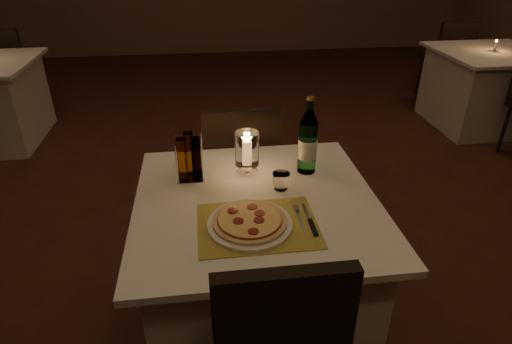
{
  "coord_description": "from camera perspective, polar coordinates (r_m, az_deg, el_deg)",
  "views": [
    {
      "loc": [
        -0.34,
        -2.15,
        1.7
      ],
      "look_at": [
        -0.14,
        -0.65,
        0.86
      ],
      "focal_mm": 30.0,
      "sensor_mm": 36.0,
      "label": 1
    }
  ],
  "objects": [
    {
      "name": "floor",
      "position": [
        2.76,
        1.2,
        -9.1
      ],
      "size": [
        8.0,
        10.0,
        0.02
      ],
      "primitive_type": "cube",
      "color": "#452116",
      "rests_on": "ground"
    },
    {
      "name": "main_table",
      "position": [
        1.99,
        0.08,
        -12.6
      ],
      "size": [
        1.0,
        1.0,
        0.74
      ],
      "color": "white",
      "rests_on": "ground"
    },
    {
      "name": "chair_far",
      "position": [
        2.48,
        -2.1,
        1.45
      ],
      "size": [
        0.42,
        0.42,
        0.9
      ],
      "color": "black",
      "rests_on": "ground"
    },
    {
      "name": "placemat",
      "position": [
        1.62,
        0.23,
        -7.12
      ],
      "size": [
        0.45,
        0.34,
        0.0
      ],
      "primitive_type": "cube",
      "color": "#A9963A",
      "rests_on": "main_table"
    },
    {
      "name": "plate",
      "position": [
        1.61,
        -0.84,
        -6.95
      ],
      "size": [
        0.32,
        0.32,
        0.01
      ],
      "primitive_type": "cylinder",
      "color": "white",
      "rests_on": "placemat"
    },
    {
      "name": "pizza",
      "position": [
        1.6,
        -0.85,
        -6.48
      ],
      "size": [
        0.28,
        0.28,
        0.02
      ],
      "color": "#D8B77F",
      "rests_on": "plate"
    },
    {
      "name": "fork",
      "position": [
        1.67,
        5.72,
        -5.86
      ],
      "size": [
        0.02,
        0.18,
        0.0
      ],
      "color": "silver",
      "rests_on": "placemat"
    },
    {
      "name": "knife",
      "position": [
        1.63,
        7.4,
        -6.88
      ],
      "size": [
        0.02,
        0.22,
        0.01
      ],
      "color": "black",
      "rests_on": "placemat"
    },
    {
      "name": "tumbler",
      "position": [
        1.83,
        3.36,
        -1.22
      ],
      "size": [
        0.08,
        0.08,
        0.08
      ],
      "primitive_type": null,
      "color": "white",
      "rests_on": "main_table"
    },
    {
      "name": "water_bottle",
      "position": [
        1.93,
        6.93,
        3.91
      ],
      "size": [
        0.09,
        0.09,
        0.36
      ],
      "color": "#61B46D",
      "rests_on": "main_table"
    },
    {
      "name": "hurricane_candle",
      "position": [
        1.9,
        -1.21,
        2.92
      ],
      "size": [
        0.11,
        0.11,
        0.21
      ],
      "color": "white",
      "rests_on": "main_table"
    },
    {
      "name": "cruet_caddy",
      "position": [
        1.9,
        -8.84,
        1.7
      ],
      "size": [
        0.12,
        0.12,
        0.21
      ],
      "color": "white",
      "rests_on": "main_table"
    },
    {
      "name": "neighbor_chair_lb",
      "position": [
        5.19,
        -30.23,
        12.47
      ],
      "size": [
        0.42,
        0.42,
        0.9
      ],
      "color": "black",
      "rests_on": "ground"
    },
    {
      "name": "neighbor_table_right",
      "position": [
        4.82,
        28.1,
        9.75
      ],
      "size": [
        1.0,
        1.0,
        0.74
      ],
      "color": "white",
      "rests_on": "ground"
    },
    {
      "name": "neighbor_chair_rb",
      "position": [
        5.36,
        24.41,
        14.2
      ],
      "size": [
        0.42,
        0.42,
        0.9
      ],
      "color": "black",
      "rests_on": "ground"
    },
    {
      "name": "neighbor_candle_right",
      "position": [
        4.73,
        29.29,
        14.44
      ],
      "size": [
        0.03,
        0.03,
        0.11
      ],
      "color": "white",
      "rests_on": "neighbor_table_right"
    }
  ]
}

